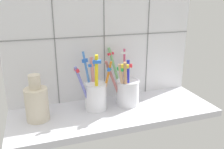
% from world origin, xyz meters
% --- Properties ---
extents(counter_slab, '(0.64, 0.22, 0.02)m').
position_xyz_m(counter_slab, '(0.00, 0.00, 0.01)').
color(counter_slab, silver).
rests_on(counter_slab, ground).
extents(tile_wall_back, '(0.64, 0.02, 0.45)m').
position_xyz_m(tile_wall_back, '(-0.00, 0.12, 0.23)').
color(tile_wall_back, white).
rests_on(tile_wall_back, ground).
extents(toothbrush_cup_left, '(0.12, 0.08, 0.18)m').
position_xyz_m(toothbrush_cup_left, '(-0.06, 0.03, 0.07)').
color(toothbrush_cup_left, white).
rests_on(toothbrush_cup_left, counter_slab).
extents(toothbrush_cup_right, '(0.12, 0.13, 0.18)m').
position_xyz_m(toothbrush_cup_right, '(0.05, 0.03, 0.07)').
color(toothbrush_cup_right, white).
rests_on(toothbrush_cup_right, counter_slab).
extents(ceramic_vase, '(0.07, 0.07, 0.14)m').
position_xyz_m(ceramic_vase, '(-0.23, 0.02, 0.07)').
color(ceramic_vase, beige).
rests_on(ceramic_vase, counter_slab).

